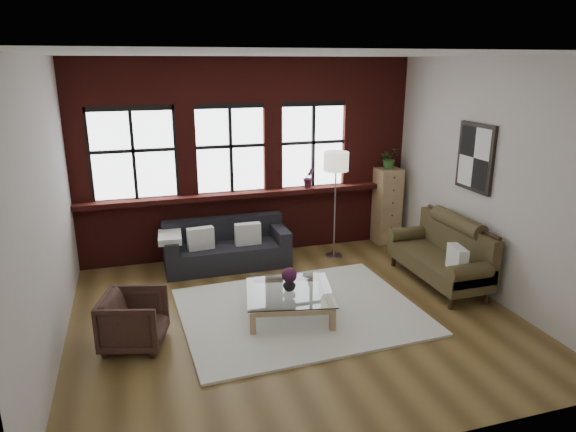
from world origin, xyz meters
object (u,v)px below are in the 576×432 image
object	(u,v)px
dark_sofa	(227,245)
floor_lamp	(335,201)
armchair	(134,320)
vintage_settee	(438,252)
coffee_table	(289,303)
vase	(289,284)
drawer_chest	(387,206)

from	to	relation	value
dark_sofa	floor_lamp	world-z (taller)	floor_lamp
armchair	floor_lamp	world-z (taller)	floor_lamp
vintage_settee	floor_lamp	size ratio (longest dim) A/B	0.95
dark_sofa	floor_lamp	xyz separation A→B (m)	(1.77, -0.11, 0.60)
dark_sofa	armchair	xyz separation A→B (m)	(-1.44, -2.05, -0.04)
dark_sofa	coffee_table	bearing A→B (deg)	-76.42
vase	drawer_chest	xyz separation A→B (m)	(2.48, 2.18, 0.24)
drawer_chest	coffee_table	bearing A→B (deg)	-138.67
armchair	floor_lamp	size ratio (longest dim) A/B	0.36
dark_sofa	drawer_chest	distance (m)	2.96
vintage_settee	armchair	distance (m)	4.29
coffee_table	floor_lamp	xyz separation A→B (m)	(1.32, 1.77, 0.78)
vintage_settee	coffee_table	world-z (taller)	vintage_settee
dark_sofa	drawer_chest	size ratio (longest dim) A/B	1.44
vintage_settee	armchair	bearing A→B (deg)	-173.24
dark_sofa	coffee_table	size ratio (longest dim) A/B	1.81
dark_sofa	vase	bearing A→B (deg)	-76.42
floor_lamp	drawer_chest	bearing A→B (deg)	19.69
vintage_settee	drawer_chest	xyz separation A→B (m)	(0.12, 1.85, 0.19)
coffee_table	drawer_chest	bearing A→B (deg)	41.33
floor_lamp	vase	bearing A→B (deg)	-126.81
vintage_settee	floor_lamp	bearing A→B (deg)	125.89
armchair	dark_sofa	bearing A→B (deg)	-19.73
vintage_settee	drawer_chest	distance (m)	1.86
armchair	drawer_chest	bearing A→B (deg)	-46.33
vintage_settee	floor_lamp	distance (m)	1.83
armchair	vase	bearing A→B (deg)	-69.37
armchair	vintage_settee	bearing A→B (deg)	-67.85
vintage_settee	drawer_chest	world-z (taller)	drawer_chest
dark_sofa	floor_lamp	bearing A→B (deg)	-3.60
coffee_table	vase	world-z (taller)	vase
drawer_chest	floor_lamp	size ratio (longest dim) A/B	0.70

